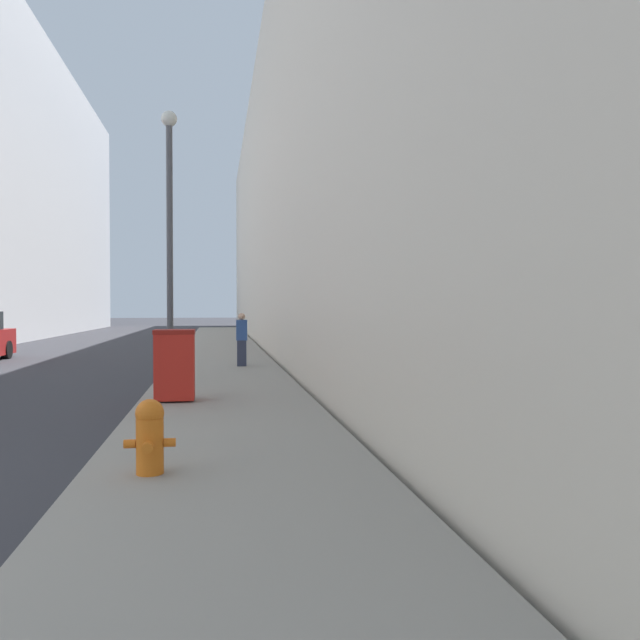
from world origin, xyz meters
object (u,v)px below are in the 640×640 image
(lamppost, at_px, (170,231))
(pedestrian_on_sidewalk, at_px, (242,339))
(fire_hydrant, at_px, (150,434))
(trash_bin, at_px, (175,364))

(lamppost, distance_m, pedestrian_on_sidewalk, 4.45)
(fire_hydrant, xyz_separation_m, lamppost, (-0.40, 8.50, 3.09))
(fire_hydrant, relative_size, trash_bin, 0.59)
(trash_bin, bearing_deg, fire_hydrant, -89.16)
(fire_hydrant, bearing_deg, pedestrian_on_sidewalk, 83.09)
(fire_hydrant, distance_m, trash_bin, 5.04)
(fire_hydrant, relative_size, lamppost, 0.12)
(fire_hydrant, relative_size, pedestrian_on_sidewalk, 0.50)
(pedestrian_on_sidewalk, bearing_deg, lamppost, -120.75)
(pedestrian_on_sidewalk, bearing_deg, fire_hydrant, -96.91)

